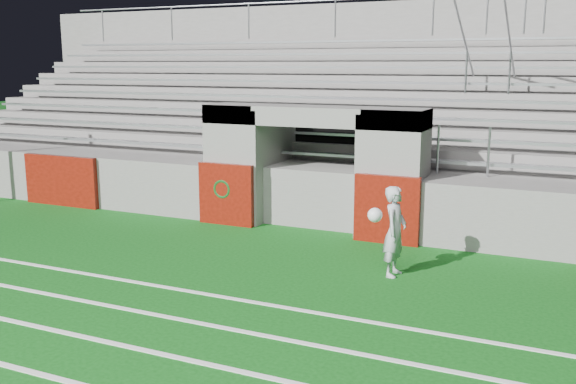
% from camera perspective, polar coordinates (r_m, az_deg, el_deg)
% --- Properties ---
extents(ground, '(90.00, 90.00, 0.00)m').
position_cam_1_polar(ground, '(10.87, -4.93, -7.31)').
color(ground, '#0C4A11').
rests_on(ground, ground).
extents(stadium_structure, '(26.00, 8.48, 5.42)m').
position_cam_1_polar(stadium_structure, '(17.79, 7.68, 4.84)').
color(stadium_structure, slate).
rests_on(stadium_structure, ground).
extents(goalkeeper_with_ball, '(0.60, 0.61, 1.51)m').
position_cam_1_polar(goalkeeper_with_ball, '(10.72, 9.41, -3.41)').
color(goalkeeper_with_ball, '#B0B4BB').
rests_on(goalkeeper_with_ball, ground).
extents(hose_coil, '(0.51, 0.14, 0.51)m').
position_cam_1_polar(hose_coil, '(14.03, -5.80, 0.35)').
color(hose_coil, '#0C400D').
rests_on(hose_coil, ground).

